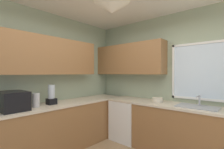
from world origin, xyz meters
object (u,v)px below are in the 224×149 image
object	(u,v)px
kettle	(36,100)
bowl	(158,100)
blender_appliance	(51,96)
dishwasher	(127,120)
microwave	(13,101)
sink_assembly	(197,106)

from	to	relation	value
kettle	bowl	size ratio (longest dim) A/B	1.15
blender_appliance	kettle	bearing A→B (deg)	-86.04
dishwasher	microwave	world-z (taller)	microwave
kettle	dishwasher	bearing A→B (deg)	69.79
microwave	dishwasher	bearing A→B (deg)	72.39
kettle	blender_appliance	bearing A→B (deg)	93.96
sink_assembly	bowl	bearing A→B (deg)	-179.50
sink_assembly	blender_appliance	bearing A→B (deg)	-144.31
microwave	kettle	bearing A→B (deg)	86.64
sink_assembly	bowl	world-z (taller)	sink_assembly
sink_assembly	bowl	size ratio (longest dim) A/B	3.09
microwave	blender_appliance	size ratio (longest dim) A/B	1.33
dishwasher	sink_assembly	world-z (taller)	sink_assembly
kettle	blender_appliance	size ratio (longest dim) A/B	0.65
microwave	blender_appliance	world-z (taller)	blender_appliance
microwave	blender_appliance	xyz separation A→B (m)	(0.00, 0.63, 0.02)
kettle	bowl	distance (m)	2.22
microwave	sink_assembly	xyz separation A→B (m)	(2.07, 2.12, -0.13)
dishwasher	microwave	bearing A→B (deg)	-107.61
microwave	kettle	size ratio (longest dim) A/B	2.05
kettle	blender_appliance	xyz separation A→B (m)	(-0.02, 0.29, 0.04)
microwave	bowl	size ratio (longest dim) A/B	2.36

